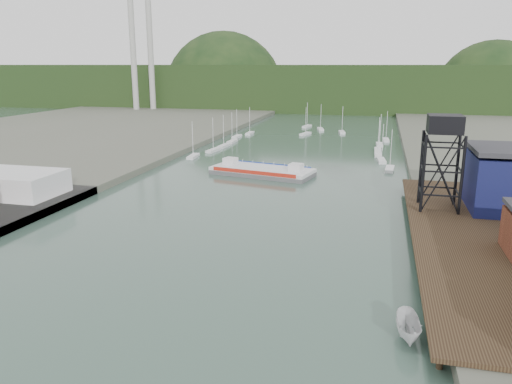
% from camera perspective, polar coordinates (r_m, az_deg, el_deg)
% --- Properties ---
extents(east_pier, '(14.00, 70.00, 2.45)m').
position_cam_1_polar(east_pier, '(79.67, 22.29, -4.52)').
color(east_pier, black).
rests_on(east_pier, ground).
extents(white_shed, '(18.00, 12.00, 4.50)m').
position_cam_1_polar(white_shed, '(107.65, -26.04, 0.90)').
color(white_shed, silver).
rests_on(white_shed, west_quay).
extents(lift_tower, '(6.50, 6.50, 16.00)m').
position_cam_1_polar(lift_tower, '(89.09, 20.74, 6.64)').
color(lift_tower, black).
rests_on(lift_tower, east_pier).
extents(marina_sailboats, '(57.71, 92.65, 0.90)m').
position_cam_1_polar(marina_sailboats, '(172.05, 5.68, 5.65)').
color(marina_sailboats, silver).
rests_on(marina_sailboats, ground).
extents(smokestacks, '(11.20, 8.20, 60.00)m').
position_cam_1_polar(smokestacks, '(293.10, -12.88, 14.76)').
color(smokestacks, '#A5A49F').
rests_on(smokestacks, ground).
extents(distant_hills, '(500.00, 120.00, 80.00)m').
position_cam_1_polar(distant_hills, '(332.82, 9.26, 11.46)').
color(distant_hills, black).
rests_on(distant_hills, ground).
extents(chain_ferry, '(26.12, 14.79, 3.54)m').
position_cam_1_polar(chain_ferry, '(121.90, 0.72, 2.44)').
color(chain_ferry, '#555557').
rests_on(chain_ferry, ground).
extents(motorboat, '(2.64, 6.22, 2.36)m').
position_cam_1_polar(motorboat, '(52.75, 17.05, -14.65)').
color(motorboat, silver).
rests_on(motorboat, ground).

